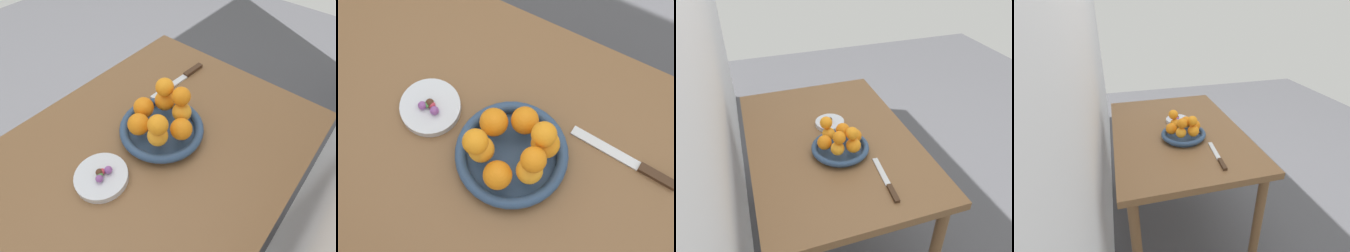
{
  "view_description": "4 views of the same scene",
  "coord_description": "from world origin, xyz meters",
  "views": [
    {
      "loc": [
        0.27,
        0.33,
        1.37
      ],
      "look_at": [
        -0.1,
        0.02,
        0.81
      ],
      "focal_mm": 28.0,
      "sensor_mm": 36.0,
      "label": 1
    },
    {
      "loc": [
        -0.28,
        0.33,
        1.84
      ],
      "look_at": [
        -0.08,
        -0.04,
        0.84
      ],
      "focal_mm": 55.0,
      "sensor_mm": 36.0,
      "label": 2
    },
    {
      "loc": [
        -1.2,
        0.33,
        1.64
      ],
      "look_at": [
        -0.1,
        -0.03,
        0.87
      ],
      "focal_mm": 35.0,
      "sensor_mm": 36.0,
      "label": 3
    },
    {
      "loc": [
        -1.38,
        0.33,
        1.47
      ],
      "look_at": [
        -0.08,
        -0.01,
        0.8
      ],
      "focal_mm": 28.0,
      "sensor_mm": 36.0,
      "label": 4
    }
  ],
  "objects": [
    {
      "name": "orange_6",
      "position": [
        -0.17,
        -0.05,
        0.87
      ],
      "size": [
        0.05,
        0.05,
        0.05
      ],
      "primitive_type": "sphere",
      "color": "orange",
      "rests_on": "orange_5"
    },
    {
      "name": "candy_ball_4",
      "position": [
        0.12,
        -0.02,
        0.77
      ],
      "size": [
        0.02,
        0.02,
        0.02
      ],
      "primitive_type": "sphere",
      "color": "#8C4C99",
      "rests_on": "candy_dish"
    },
    {
      "name": "orange_7",
      "position": [
        -0.05,
        0.03,
        0.87
      ],
      "size": [
        0.05,
        0.05,
        0.05
      ],
      "primitive_type": "sphere",
      "color": "orange",
      "rests_on": "orange_2"
    },
    {
      "name": "orange_0",
      "position": [
        -0.11,
        -0.08,
        0.81
      ],
      "size": [
        0.06,
        0.06,
        0.06
      ],
      "primitive_type": "sphere",
      "color": "orange",
      "rests_on": "fruit_bowl"
    },
    {
      "name": "candy_ball_5",
      "position": [
        0.11,
        -0.03,
        0.77
      ],
      "size": [
        0.02,
        0.02,
        0.02
      ],
      "primitive_type": "sphere",
      "color": "#472819",
      "rests_on": "candy_dish"
    },
    {
      "name": "knife",
      "position": [
        -0.36,
        -0.13,
        0.75
      ],
      "size": [
        0.26,
        0.04,
        0.01
      ],
      "color": "#3F2819",
      "rests_on": "dining_table"
    },
    {
      "name": "orange_4",
      "position": [
        -0.17,
        0.02,
        0.81
      ],
      "size": [
        0.06,
        0.06,
        0.06
      ],
      "primitive_type": "sphere",
      "color": "orange",
      "rests_on": "fruit_bowl"
    },
    {
      "name": "ground_plane",
      "position": [
        0.0,
        0.0,
        0.0
      ],
      "size": [
        6.0,
        6.0,
        0.0
      ],
      "primitive_type": "plane",
      "color": "#4C4C51"
    },
    {
      "name": "candy_ball_3",
      "position": [
        0.11,
        -0.03,
        0.77
      ],
      "size": [
        0.02,
        0.02,
        0.02
      ],
      "primitive_type": "sphere",
      "color": "#4C9947",
      "rests_on": "candy_dish"
    },
    {
      "name": "orange_1",
      "position": [
        -0.05,
        -0.04,
        0.81
      ],
      "size": [
        0.06,
        0.06,
        0.06
      ],
      "primitive_type": "sphere",
      "color": "orange",
      "rests_on": "fruit_bowl"
    },
    {
      "name": "candy_dish",
      "position": [
        0.11,
        -0.03,
        0.75
      ],
      "size": [
        0.14,
        0.14,
        0.02
      ],
      "primitive_type": "cylinder",
      "color": "silver",
      "rests_on": "dining_table"
    },
    {
      "name": "dining_table",
      "position": [
        0.0,
        0.0,
        0.65
      ],
      "size": [
        1.1,
        0.76,
        0.74
      ],
      "color": "brown",
      "rests_on": "ground_plane"
    },
    {
      "name": "candy_ball_1",
      "position": [
        0.11,
        -0.03,
        0.77
      ],
      "size": [
        0.02,
        0.02,
        0.02
      ],
      "primitive_type": "sphere",
      "color": "#472819",
      "rests_on": "candy_dish"
    },
    {
      "name": "orange_8",
      "position": [
        -0.17,
        0.01,
        0.87
      ],
      "size": [
        0.05,
        0.05,
        0.05
      ],
      "primitive_type": "sphere",
      "color": "orange",
      "rests_on": "orange_4"
    },
    {
      "name": "wall_back",
      "position": [
        0.0,
        0.48,
        1.25
      ],
      "size": [
        4.0,
        0.05,
        2.5
      ],
      "primitive_type": "cube",
      "color": "white",
      "rests_on": "ground_plane"
    },
    {
      "name": "candy_ball_6",
      "position": [
        0.09,
        -0.02,
        0.77
      ],
      "size": [
        0.02,
        0.02,
        0.02
      ],
      "primitive_type": "sphere",
      "color": "#8C4C99",
      "rests_on": "candy_dish"
    },
    {
      "name": "candy_ball_2",
      "position": [
        0.11,
        -0.03,
        0.77
      ],
      "size": [
        0.02,
        0.02,
        0.02
      ],
      "primitive_type": "sphere",
      "color": "#C6384C",
      "rests_on": "candy_dish"
    },
    {
      "name": "fruit_bowl",
      "position": [
        -0.11,
        -0.01,
        0.76
      ],
      "size": [
        0.25,
        0.25,
        0.04
      ],
      "color": "navy",
      "rests_on": "dining_table"
    },
    {
      "name": "candy_ball_0",
      "position": [
        0.11,
        -0.03,
        0.77
      ],
      "size": [
        0.02,
        0.02,
        0.02
      ],
      "primitive_type": "sphere",
      "color": "#8C4C99",
      "rests_on": "candy_dish"
    },
    {
      "name": "orange_5",
      "position": [
        -0.17,
        -0.05,
        0.81
      ],
      "size": [
        0.06,
        0.06,
        0.06
      ],
      "primitive_type": "sphere",
      "color": "orange",
      "rests_on": "fruit_bowl"
    },
    {
      "name": "orange_2",
      "position": [
        -0.06,
        0.02,
        0.81
      ],
      "size": [
        0.06,
        0.06,
        0.06
      ],
      "primitive_type": "sphere",
      "color": "orange",
      "rests_on": "fruit_bowl"
    },
    {
      "name": "orange_3",
      "position": [
        -0.11,
        0.06,
        0.81
      ],
      "size": [
        0.06,
        0.06,
        0.06
      ],
      "primitive_type": "sphere",
      "color": "orange",
      "rests_on": "fruit_bowl"
    }
  ]
}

